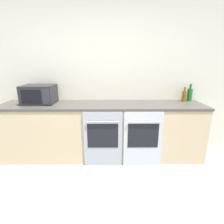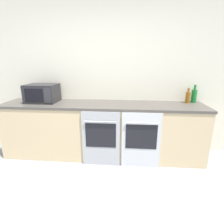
{
  "view_description": "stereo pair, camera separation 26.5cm",
  "coord_description": "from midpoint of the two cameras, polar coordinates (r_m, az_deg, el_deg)",
  "views": [
    {
      "loc": [
        0.15,
        -1.11,
        1.58
      ],
      "look_at": [
        0.16,
        1.69,
        0.79
      ],
      "focal_mm": 28.0,
      "sensor_mm": 36.0,
      "label": 1
    },
    {
      "loc": [
        0.41,
        -1.1,
        1.58
      ],
      "look_at": [
        0.16,
        1.69,
        0.79
      ],
      "focal_mm": 28.0,
      "sensor_mm": 36.0,
      "label": 2
    }
  ],
  "objects": [
    {
      "name": "bottle_amber",
      "position": [
        3.25,
        20.38,
        4.97
      ],
      "size": [
        0.07,
        0.07,
        0.25
      ],
      "color": "#8C5114",
      "rests_on": "counter_back"
    },
    {
      "name": "oven_right",
      "position": [
        2.73,
        7.26,
        -8.82
      ],
      "size": [
        0.58,
        0.06,
        0.88
      ],
      "color": "silver",
      "rests_on": "ground_plane"
    },
    {
      "name": "oven_left",
      "position": [
        2.72,
        -5.82,
        -8.88
      ],
      "size": [
        0.58,
        0.06,
        0.88
      ],
      "color": "#A8AAAF",
      "rests_on": "ground_plane"
    },
    {
      "name": "bottle_green",
      "position": [
        3.33,
        22.0,
        5.37
      ],
      "size": [
        0.09,
        0.09,
        0.3
      ],
      "color": "#19722D",
      "rests_on": "counter_back"
    },
    {
      "name": "wall_back",
      "position": [
        3.18,
        -5.49,
        10.66
      ],
      "size": [
        10.0,
        0.06,
        2.6
      ],
      "color": "silver",
      "rests_on": "ground_plane"
    },
    {
      "name": "microwave",
      "position": [
        3.17,
        -24.93,
        5.23
      ],
      "size": [
        0.5,
        0.41,
        0.31
      ],
      "color": "#232326",
      "rests_on": "counter_back"
    },
    {
      "name": "counter_back",
      "position": [
        3.03,
        -5.65,
        -5.94
      ],
      "size": [
        3.35,
        0.67,
        0.93
      ],
      "color": "#D1B789",
      "rests_on": "ground_plane"
    }
  ]
}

